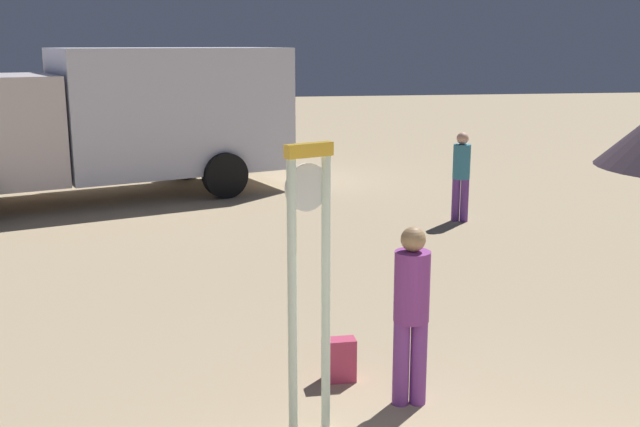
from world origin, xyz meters
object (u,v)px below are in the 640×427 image
backpack (339,360)px  person_near_clock (411,307)px  box_truck_near (130,116)px  standing_clock (309,267)px  person_distant (461,172)px

backpack → person_near_clock: bearing=-47.8°
box_truck_near → person_near_clock: bearing=-73.5°
backpack → box_truck_near: 9.60m
standing_clock → box_truck_near: bearing=101.0°
backpack → box_truck_near: box_truck_near is taller
person_distant → box_truck_near: box_truck_near is taller
person_near_clock → person_distant: 6.94m
standing_clock → backpack: 1.54m
backpack → person_distant: (3.29, 5.80, 0.66)m
person_near_clock → standing_clock: bearing=-158.6°
standing_clock → backpack: bearing=65.3°
person_distant → box_truck_near: size_ratio=0.21×
person_distant → box_truck_near: (-5.68, 3.39, 0.74)m
box_truck_near → backpack: bearing=-75.4°
person_near_clock → person_distant: (2.79, 6.35, -0.01)m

